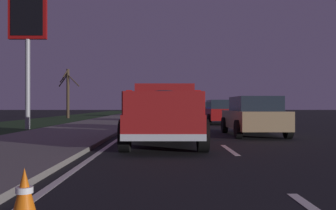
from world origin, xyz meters
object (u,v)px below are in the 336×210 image
(sedan_black, at_px, (198,109))
(sedan_tan, at_px, (254,116))
(bare_tree_far, at_px, (68,91))
(traffic_cone_near, at_px, (24,198))
(sedan_blue, at_px, (167,109))
(gas_price_sign, at_px, (28,29))
(sedan_red, at_px, (220,112))
(pickup_truck, at_px, (165,112))

(sedan_black, relative_size, sedan_tan, 1.00)
(bare_tree_far, relative_size, traffic_cone_near, 7.97)
(sedan_blue, height_order, gas_price_sign, gas_price_sign)
(sedan_red, relative_size, bare_tree_far, 0.96)
(sedan_blue, bearing_deg, sedan_red, -167.87)
(bare_tree_far, bearing_deg, traffic_cone_near, -166.07)
(sedan_black, distance_m, gas_price_sign, 24.33)
(traffic_cone_near, bearing_deg, bare_tree_far, 13.93)
(traffic_cone_near, bearing_deg, pickup_truck, -9.92)
(bare_tree_far, distance_m, traffic_cone_near, 32.69)
(gas_price_sign, distance_m, bare_tree_far, 16.87)
(pickup_truck, height_order, sedan_red, pickup_truck)
(pickup_truck, xyz_separation_m, sedan_black, (29.01, -3.45, -0.20))
(sedan_red, bearing_deg, pickup_truck, 164.48)
(pickup_truck, height_order, traffic_cone_near, pickup_truck)
(pickup_truck, xyz_separation_m, gas_price_sign, (7.40, 6.90, 4.05))
(sedan_red, distance_m, traffic_cone_near, 21.05)
(pickup_truck, distance_m, traffic_cone_near, 7.89)
(gas_price_sign, bearing_deg, sedan_tan, -110.79)
(pickup_truck, relative_size, traffic_cone_near, 9.37)
(sedan_black, bearing_deg, traffic_cone_near, 172.56)
(sedan_red, height_order, bare_tree_far, bare_tree_far)
(pickup_truck, bearing_deg, sedan_tan, -45.57)
(sedan_blue, relative_size, gas_price_sign, 0.66)
(sedan_red, bearing_deg, bare_tree_far, 48.70)
(pickup_truck, relative_size, bare_tree_far, 1.18)
(sedan_black, height_order, bare_tree_far, bare_tree_far)
(sedan_black, bearing_deg, gas_price_sign, 154.42)
(sedan_blue, xyz_separation_m, gas_price_sign, (-20.95, 7.07, 4.25))
(sedan_blue, height_order, traffic_cone_near, sedan_blue)
(pickup_truck, bearing_deg, sedan_blue, -0.36)
(sedan_red, bearing_deg, sedan_tan, 179.90)
(pickup_truck, height_order, sedan_tan, pickup_truck)
(sedan_blue, relative_size, bare_tree_far, 0.96)
(pickup_truck, relative_size, gas_price_sign, 0.81)
(sedan_red, bearing_deg, gas_price_sign, 117.05)
(pickup_truck, xyz_separation_m, traffic_cone_near, (-7.74, 1.35, -0.70))
(sedan_tan, bearing_deg, sedan_red, -0.10)
(sedan_tan, bearing_deg, sedan_blue, 7.64)
(sedan_tan, relative_size, traffic_cone_near, 7.61)
(sedan_red, relative_size, sedan_tan, 1.00)
(pickup_truck, relative_size, sedan_red, 1.23)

